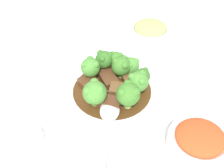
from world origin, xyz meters
TOP-DOWN VIEW (x-y plane):
  - ground_plane at (0.00, 0.00)m, footprint 4.00×4.00m
  - main_plate at (0.00, 0.00)m, footprint 0.28×0.28m
  - beef_strip_0 at (0.03, 0.05)m, footprint 0.06×0.06m
  - beef_strip_1 at (0.02, -0.04)m, footprint 0.05×0.03m
  - beef_strip_2 at (-0.03, 0.03)m, footprint 0.07×0.07m
  - beef_strip_3 at (0.03, -0.00)m, footprint 0.06×0.05m
  - beef_strip_4 at (-0.04, -0.02)m, footprint 0.08×0.07m
  - broccoli_floret_0 at (-0.01, -0.06)m, footprint 0.05×0.05m
  - broccoli_floret_1 at (-0.02, 0.06)m, footprint 0.03×0.03m
  - broccoli_floret_2 at (0.05, 0.02)m, footprint 0.04×0.04m
  - broccoli_floret_3 at (0.05, -0.03)m, footprint 0.05×0.05m
  - broccoli_floret_4 at (0.01, 0.07)m, footprint 0.04×0.04m
  - broccoli_floret_5 at (0.00, 0.05)m, footprint 0.04×0.04m
  - broccoli_floret_6 at (-0.06, 0.01)m, footprint 0.04×0.04m
  - broccoli_floret_7 at (-0.04, 0.05)m, footprint 0.04×0.04m
  - broccoli_floret_8 at (0.05, 0.04)m, footprint 0.03×0.03m
  - serving_spoon at (0.03, -0.08)m, footprint 0.10×0.19m
  - side_bowl_kimchi at (0.21, -0.06)m, footprint 0.12×0.12m
  - side_bowl_appetizer at (-0.00, 0.23)m, footprint 0.11×0.11m
  - sauce_dish at (-0.10, -0.19)m, footprint 0.07×0.07m

SIDE VIEW (x-z plane):
  - ground_plane at x=0.00m, z-range 0.00..0.00m
  - sauce_dish at x=-0.10m, z-range 0.00..0.01m
  - main_plate at x=0.00m, z-range 0.00..0.02m
  - beef_strip_4 at x=-0.04m, z-range 0.02..0.03m
  - serving_spoon at x=0.03m, z-range 0.02..0.03m
  - beef_strip_2 at x=-0.03m, z-range 0.02..0.03m
  - beef_strip_1 at x=0.02m, z-range 0.02..0.03m
  - beef_strip_3 at x=0.03m, z-range 0.02..0.03m
  - beef_strip_0 at x=0.03m, z-range 0.02..0.03m
  - side_bowl_kimchi at x=0.21m, z-range 0.00..0.06m
  - side_bowl_appetizer at x=0.00m, z-range 0.00..0.06m
  - broccoli_floret_4 at x=0.01m, z-range 0.02..0.06m
  - broccoli_floret_8 at x=0.05m, z-range 0.03..0.07m
  - broccoli_floret_1 at x=-0.02m, z-range 0.03..0.07m
  - broccoli_floret_5 at x=0.00m, z-range 0.02..0.08m
  - broccoli_floret_2 at x=0.05m, z-range 0.02..0.08m
  - broccoli_floret_7 at x=-0.04m, z-range 0.03..0.08m
  - broccoli_floret_0 at x=-0.01m, z-range 0.02..0.08m
  - broccoli_floret_6 at x=-0.06m, z-range 0.03..0.08m
  - broccoli_floret_3 at x=0.05m, z-range 0.03..0.09m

